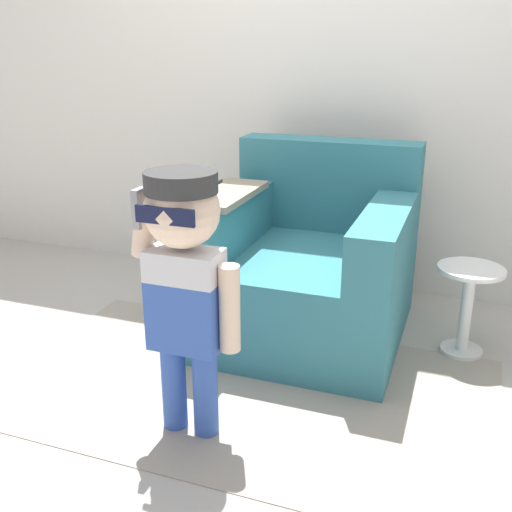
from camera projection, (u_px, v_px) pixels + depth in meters
name	position (u px, v px, depth m)	size (l,w,h in m)	color
ground_plane	(263.00, 328.00, 2.97)	(10.00, 10.00, 0.00)	#ADA89E
wall_back	(311.00, 51.00, 3.21)	(10.00, 0.05, 2.60)	silver
armchair	(308.00, 266.00, 2.87)	(0.93, 1.00, 0.88)	teal
person_child	(185.00, 266.00, 1.99)	(0.39, 0.29, 0.96)	#3356AD
side_table	(467.00, 302.00, 2.66)	(0.29, 0.29, 0.41)	white
rug	(246.00, 387.00, 2.46)	(1.99, 1.18, 0.01)	#9E9384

